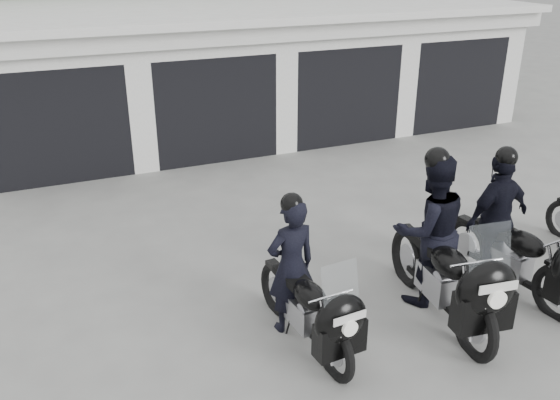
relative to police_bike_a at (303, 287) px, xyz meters
name	(u,v)px	position (x,y,z in m)	size (l,w,h in m)	color
ground	(343,285)	(1.02, 0.86, -0.72)	(80.00, 80.00, 0.00)	gray
garage_block	(184,73)	(1.02, 8.92, 0.71)	(16.40, 6.80, 2.96)	white
police_bike_a	(303,287)	(0.00, 0.00, 0.00)	(0.71, 2.08, 1.81)	black
police_bike_b	(437,245)	(1.79, -0.04, 0.19)	(1.07, 2.45, 2.14)	black
police_bike_c	(507,229)	(2.98, 0.05, 0.12)	(1.14, 2.27, 1.98)	black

